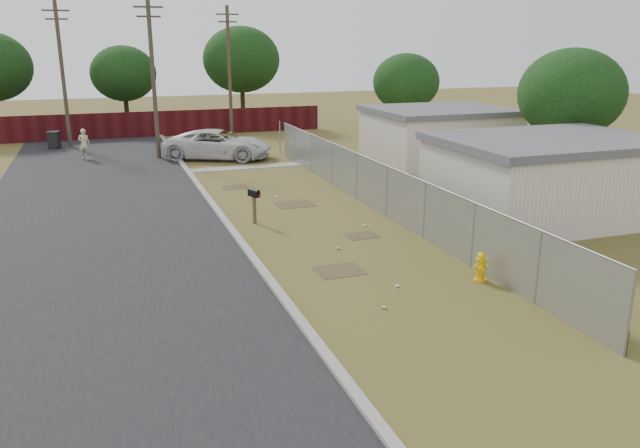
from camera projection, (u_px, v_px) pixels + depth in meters
name	position (u px, v px, depth m)	size (l,w,h in m)	color
ground	(311.00, 224.00, 23.37)	(120.00, 120.00, 0.00)	brown
street	(115.00, 191.00, 28.48)	(15.10, 60.00, 0.12)	black
chainlink_fence	(376.00, 191.00, 25.08)	(0.10, 27.06, 2.02)	gray
privacy_fence	(116.00, 125.00, 43.81)	(30.00, 0.12, 1.80)	#400D11
utility_poles	(152.00, 72.00, 39.57)	(12.60, 8.24, 9.00)	#4D3F33
houses	(487.00, 154.00, 28.88)	(9.30, 17.24, 3.10)	silver
horizon_trees	(214.00, 70.00, 43.65)	(33.32, 31.94, 7.78)	black
fire_hydrant	(481.00, 267.00, 17.69)	(0.47, 0.47, 0.89)	#E3AE0B
mailbox	(254.00, 196.00, 23.16)	(0.39, 0.57, 1.33)	brown
pickup_truck	(218.00, 144.00, 36.10)	(2.80, 6.08, 1.69)	silver
pedestrian	(84.00, 144.00, 35.94)	(0.65, 0.43, 1.78)	#C0B68C
trash_bin	(54.00, 140.00, 39.62)	(0.86, 0.94, 1.10)	black
scattered_litter	(345.00, 245.00, 20.81)	(2.61, 12.46, 0.07)	silver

